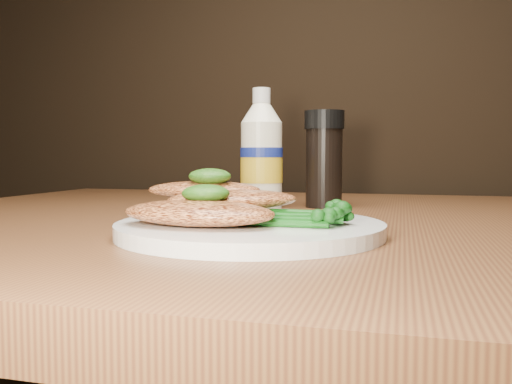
# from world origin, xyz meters

# --- Properties ---
(plate) EXTENTS (0.24, 0.24, 0.01)m
(plate) POSITION_xyz_m (-0.07, 0.89, 0.76)
(plate) COLOR white
(plate) RESTS_ON dining_table
(chicken_front) EXTENTS (0.14, 0.08, 0.02)m
(chicken_front) POSITION_xyz_m (-0.11, 0.86, 0.77)
(chicken_front) COLOR #DD8046
(chicken_front) RESTS_ON plate
(chicken_mid) EXTENTS (0.14, 0.11, 0.02)m
(chicken_mid) POSITION_xyz_m (-0.09, 0.91, 0.78)
(chicken_mid) COLOR #DD8046
(chicken_mid) RESTS_ON plate
(chicken_back) EXTENTS (0.12, 0.08, 0.02)m
(chicken_back) POSITION_xyz_m (-0.13, 0.93, 0.79)
(chicken_back) COLOR #DD8046
(chicken_back) RESTS_ON plate
(pesto_front) EXTENTS (0.05, 0.05, 0.02)m
(pesto_front) POSITION_xyz_m (-0.11, 0.87, 0.79)
(pesto_front) COLOR black
(pesto_front) RESTS_ON chicken_front
(pesto_back) EXTENTS (0.05, 0.05, 0.02)m
(pesto_back) POSITION_xyz_m (-0.12, 0.92, 0.80)
(pesto_back) COLOR black
(pesto_back) RESTS_ON chicken_back
(broccolini_bundle) EXTENTS (0.13, 0.11, 0.02)m
(broccolini_bundle) POSITION_xyz_m (-0.03, 0.89, 0.77)
(broccolini_bundle) COLOR #114F12
(broccolini_bundle) RESTS_ON plate
(mayo_bottle) EXTENTS (0.07, 0.07, 0.16)m
(mayo_bottle) POSITION_xyz_m (-0.13, 1.14, 0.83)
(mayo_bottle) COLOR white
(mayo_bottle) RESTS_ON dining_table
(pepper_grinder) EXTENTS (0.07, 0.07, 0.13)m
(pepper_grinder) POSITION_xyz_m (-0.05, 1.17, 0.82)
(pepper_grinder) COLOR black
(pepper_grinder) RESTS_ON dining_table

